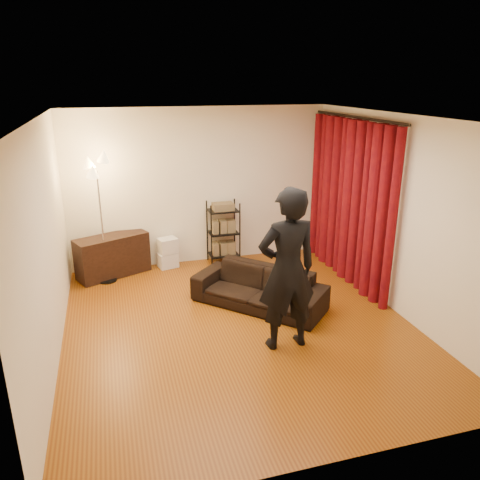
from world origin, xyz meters
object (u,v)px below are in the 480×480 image
object	(u,v)px
media_cabinet	(113,256)
wire_shelf	(223,233)
sofa	(259,288)
storage_boxes	(168,253)
floor_lamp	(101,221)
person	(287,270)

from	to	relation	value
media_cabinet	wire_shelf	xyz separation A→B (m)	(1.91, 0.05, 0.21)
sofa	media_cabinet	distance (m)	2.65
storage_boxes	floor_lamp	distance (m)	1.32
sofa	floor_lamp	xyz separation A→B (m)	(-2.11, 1.51, 0.74)
sofa	storage_boxes	bearing A→B (deg)	165.75
storage_boxes	sofa	bearing A→B (deg)	-59.64
media_cabinet	wire_shelf	distance (m)	1.92
person	floor_lamp	xyz separation A→B (m)	(-2.09, 2.60, 0.02)
person	wire_shelf	size ratio (longest dim) A/B	1.80
person	media_cabinet	xyz separation A→B (m)	(-1.97, 2.84, -0.66)
storage_boxes	wire_shelf	distance (m)	1.03
floor_lamp	storage_boxes	bearing A→B (deg)	17.07
sofa	storage_boxes	size ratio (longest dim) A/B	3.57
sofa	wire_shelf	distance (m)	1.82
media_cabinet	storage_boxes	size ratio (longest dim) A/B	2.20
sofa	person	distance (m)	1.31
person	wire_shelf	world-z (taller)	person
storage_boxes	floor_lamp	size ratio (longest dim) A/B	0.26
sofa	wire_shelf	size ratio (longest dim) A/B	1.71
person	storage_boxes	world-z (taller)	person
media_cabinet	wire_shelf	bearing A→B (deg)	-22.18
media_cabinet	storage_boxes	distance (m)	0.93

